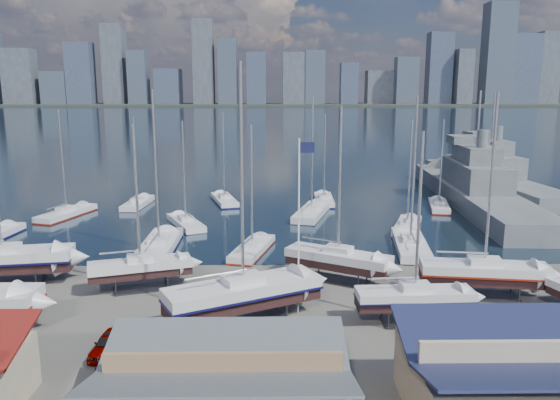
{
  "coord_description": "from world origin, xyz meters",
  "views": [
    {
      "loc": [
        2.48,
        -50.68,
        16.66
      ],
      "look_at": [
        3.25,
        8.0,
        4.84
      ],
      "focal_mm": 35.0,
      "sensor_mm": 36.0,
      "label": 1
    }
  ],
  "objects_px": {
    "flagpole": "(300,213)",
    "naval_ship_east": "(473,192)",
    "car_a": "(111,343)",
    "naval_ship_west": "(488,178)",
    "sailboat_cradle_0": "(3,260)"
  },
  "relations": [
    {
      "from": "naval_ship_east",
      "to": "naval_ship_west",
      "type": "xyz_separation_m",
      "value": [
        7.44,
        13.25,
        -0.0
      ]
    },
    {
      "from": "naval_ship_west",
      "to": "car_a",
      "type": "bearing_deg",
      "value": 136.42
    },
    {
      "from": "naval_ship_east",
      "to": "sailboat_cradle_0",
      "type": "bearing_deg",
      "value": 126.04
    },
    {
      "from": "flagpole",
      "to": "car_a",
      "type": "bearing_deg",
      "value": -152.3
    },
    {
      "from": "naval_ship_east",
      "to": "car_a",
      "type": "distance_m",
      "value": 62.16
    },
    {
      "from": "naval_ship_east",
      "to": "naval_ship_west",
      "type": "distance_m",
      "value": 15.2
    },
    {
      "from": "sailboat_cradle_0",
      "to": "flagpole",
      "type": "distance_m",
      "value": 26.91
    },
    {
      "from": "naval_ship_east",
      "to": "flagpole",
      "type": "height_order",
      "value": "naval_ship_east"
    },
    {
      "from": "sailboat_cradle_0",
      "to": "car_a",
      "type": "height_order",
      "value": "sailboat_cradle_0"
    },
    {
      "from": "sailboat_cradle_0",
      "to": "car_a",
      "type": "relative_size",
      "value": 4.35
    },
    {
      "from": "naval_ship_east",
      "to": "car_a",
      "type": "bearing_deg",
      "value": 142.89
    },
    {
      "from": "flagpole",
      "to": "naval_ship_east",
      "type": "bearing_deg",
      "value": 55.39
    },
    {
      "from": "naval_ship_east",
      "to": "naval_ship_west",
      "type": "bearing_deg",
      "value": -25.78
    },
    {
      "from": "sailboat_cradle_0",
      "to": "naval_ship_west",
      "type": "relative_size",
      "value": 0.44
    },
    {
      "from": "sailboat_cradle_0",
      "to": "naval_ship_west",
      "type": "bearing_deg",
      "value": 28.86
    }
  ]
}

